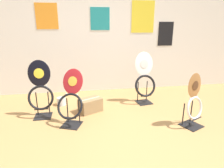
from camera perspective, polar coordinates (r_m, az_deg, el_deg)
ground_plane at (r=2.66m, az=2.72°, el=-18.18°), size 14.00×14.00×0.00m
wall_back at (r=4.51m, az=-3.38°, el=14.27°), size 8.00×0.07×2.60m
toilet_seat_display_jazz_black at (r=3.47m, az=-19.77°, el=-1.75°), size 0.41×0.28×0.96m
toilet_seat_display_white_plain at (r=3.91m, az=9.33°, el=1.10°), size 0.45×0.32×1.00m
toilet_seat_display_woodgrain at (r=3.24m, az=22.41°, el=-4.85°), size 0.38×0.37×0.84m
toilet_seat_display_crimson_swirl at (r=3.10m, az=-11.64°, el=-4.79°), size 0.47×0.47×0.86m
paint_can at (r=3.98m, az=-14.28°, el=-4.72°), size 0.17×0.17×0.16m
storage_box at (r=3.60m, az=-6.21°, el=-6.02°), size 0.46×0.39×0.25m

